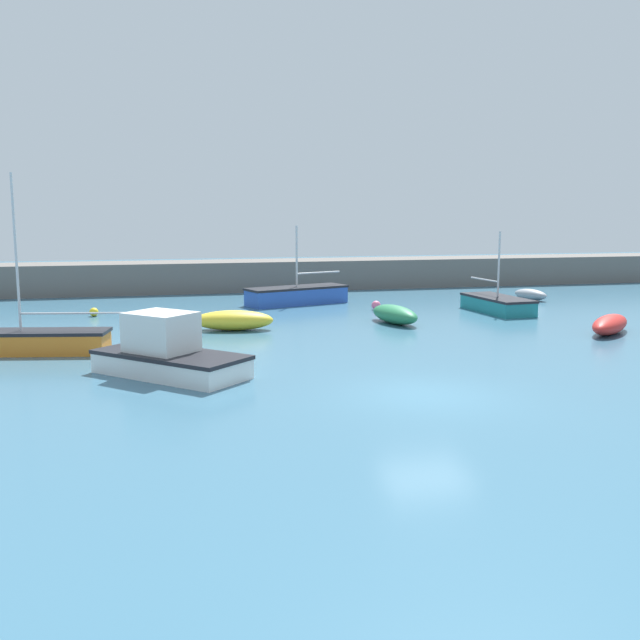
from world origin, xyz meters
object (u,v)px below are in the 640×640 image
object	(u,v)px
sailboat_twin_hulled	(297,295)
rowboat_white_midwater	(610,324)
sailboat_short_mast	(497,304)
open_tender_yellow	(233,320)
mooring_buoy_white	(169,343)
sailboat_tall_mast	(22,341)
mooring_buoy_yellow	(94,312)
rowboat_blue_near	(395,314)
motorboat_grey_hull	(167,353)
mooring_buoy_pink	(376,305)
fishing_dinghy_green	(530,295)

from	to	relation	value
sailboat_twin_hulled	rowboat_white_midwater	world-z (taller)	sailboat_twin_hulled
sailboat_twin_hulled	sailboat_short_mast	world-z (taller)	sailboat_twin_hulled
open_tender_yellow	mooring_buoy_white	size ratio (longest dim) A/B	8.47
sailboat_tall_mast	mooring_buoy_yellow	bearing A→B (deg)	-90.67
sailboat_short_mast	open_tender_yellow	bearing A→B (deg)	-84.11
sailboat_twin_hulled	sailboat_short_mast	bearing A→B (deg)	130.53
open_tender_yellow	rowboat_white_midwater	xyz separation A→B (m)	(15.09, -4.50, -0.04)
rowboat_blue_near	open_tender_yellow	distance (m)	7.33
motorboat_grey_hull	sailboat_tall_mast	bearing A→B (deg)	-177.73
sailboat_twin_hulled	open_tender_yellow	distance (m)	9.00
open_tender_yellow	mooring_buoy_pink	size ratio (longest dim) A/B	7.66
fishing_dinghy_green	rowboat_white_midwater	bearing A→B (deg)	148.19
motorboat_grey_hull	rowboat_white_midwater	size ratio (longest dim) A/B	1.46
sailboat_tall_mast	rowboat_white_midwater	world-z (taller)	sailboat_tall_mast
mooring_buoy_pink	sailboat_short_mast	bearing A→B (deg)	-21.83
sailboat_tall_mast	fishing_dinghy_green	bearing A→B (deg)	-148.19
rowboat_blue_near	sailboat_twin_hulled	size ratio (longest dim) A/B	0.59
mooring_buoy_white	open_tender_yellow	bearing A→B (deg)	51.59
motorboat_grey_hull	mooring_buoy_pink	world-z (taller)	motorboat_grey_hull
sailboat_tall_mast	fishing_dinghy_green	distance (m)	27.48
sailboat_tall_mast	mooring_buoy_white	distance (m)	5.14
sailboat_tall_mast	open_tender_yellow	bearing A→B (deg)	-146.46
sailboat_twin_hulled	rowboat_white_midwater	distance (m)	16.35
motorboat_grey_hull	sailboat_twin_hulled	bearing A→B (deg)	110.65
rowboat_blue_near	mooring_buoy_pink	distance (m)	4.54
rowboat_white_midwater	mooring_buoy_yellow	bearing A→B (deg)	112.84
open_tender_yellow	sailboat_short_mast	distance (m)	13.77
sailboat_short_mast	mooring_buoy_white	bearing A→B (deg)	-74.22
sailboat_short_mast	mooring_buoy_yellow	distance (m)	19.92
sailboat_twin_hulled	rowboat_white_midwater	xyz separation A→B (m)	(10.71, -12.36, -0.11)
sailboat_twin_hulled	sailboat_tall_mast	bearing A→B (deg)	23.42
sailboat_tall_mast	rowboat_blue_near	bearing A→B (deg)	-156.22
motorboat_grey_hull	sailboat_tall_mast	world-z (taller)	sailboat_tall_mast
motorboat_grey_hull	open_tender_yellow	distance (m)	8.51
open_tender_yellow	rowboat_white_midwater	size ratio (longest dim) A/B	1.05
sailboat_tall_mast	sailboat_twin_hulled	bearing A→B (deg)	-126.88
sailboat_twin_hulled	sailboat_short_mast	xyz separation A→B (m)	(9.17, -5.45, -0.09)
fishing_dinghy_green	sailboat_short_mast	bearing A→B (deg)	116.00
sailboat_tall_mast	mooring_buoy_white	size ratio (longest dim) A/B	15.95
rowboat_blue_near	rowboat_white_midwater	bearing A→B (deg)	47.78
rowboat_white_midwater	mooring_buoy_pink	xyz separation A→B (m)	(-7.20, 9.18, -0.15)
rowboat_white_midwater	mooring_buoy_pink	distance (m)	11.66
rowboat_blue_near	mooring_buoy_yellow	distance (m)	14.48
sailboat_tall_mast	sailboat_short_mast	distance (m)	22.23
rowboat_white_midwater	mooring_buoy_yellow	world-z (taller)	rowboat_white_midwater
open_tender_yellow	sailboat_short_mast	world-z (taller)	sailboat_short_mast
motorboat_grey_hull	fishing_dinghy_green	world-z (taller)	motorboat_grey_hull
open_tender_yellow	mooring_buoy_white	bearing A→B (deg)	63.10
rowboat_blue_near	motorboat_grey_hull	distance (m)	13.13
rowboat_blue_near	mooring_buoy_yellow	bearing A→B (deg)	-123.24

